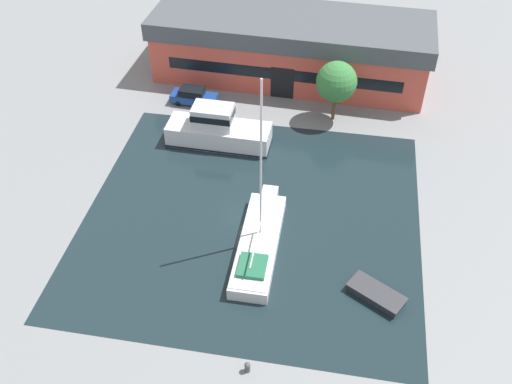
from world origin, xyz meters
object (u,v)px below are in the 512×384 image
Objects in this scene: sailboat_moored at (259,242)px; quay_tree_near_building at (337,82)px; warehouse_building at (291,47)px; motor_cruiser at (218,130)px; parked_car at (194,96)px; small_dinghy at (376,294)px.

quay_tree_near_building is at bearing 76.42° from sailboat_moored.
sailboat_moored is at bearing -85.39° from warehouse_building.
motor_cruiser is at bearing 115.40° from sailboat_moored.
warehouse_building is 2.05× the size of sailboat_moored.
sailboat_moored is (1.01, -26.21, -2.75)m from warehouse_building.
motor_cruiser is (-10.43, -5.79, -2.79)m from quay_tree_near_building.
quay_tree_near_building is at bearing 91.79° from parked_car.
warehouse_building is 26.37m from sailboat_moored.
quay_tree_near_building is 14.76m from parked_car.
motor_cruiser is 2.22× the size of small_dinghy.
warehouse_building is 11.93m from parked_car.
warehouse_building is at bearing 91.93° from sailboat_moored.
small_dinghy is at bearing -20.36° from sailboat_moored.
warehouse_building is at bearing -131.10° from small_dinghy.
small_dinghy is at bearing -135.42° from motor_cruiser.
motor_cruiser reaches higher than parked_car.
quay_tree_near_building is 19.26m from sailboat_moored.
warehouse_building reaches higher than motor_cruiser.
warehouse_building reaches higher than parked_car.
quay_tree_near_building is 0.43× the size of sailboat_moored.
motor_cruiser is (3.94, -6.16, 0.58)m from parked_car.
quay_tree_near_building is 1.41× the size of small_dinghy.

